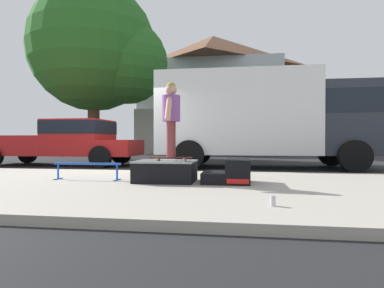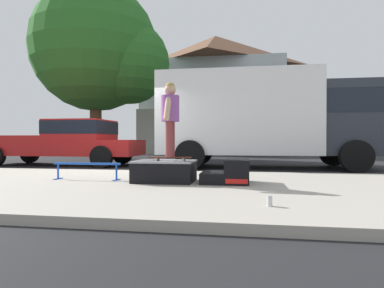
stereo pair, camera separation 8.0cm
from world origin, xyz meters
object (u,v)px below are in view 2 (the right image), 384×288
at_px(skate_box, 165,170).
at_px(soda_can, 270,201).
at_px(kicker_ramp, 230,173).
at_px(skateboard, 170,158).
at_px(skater_kid, 170,113).
at_px(pickup_truck_red, 67,140).
at_px(grind_rail, 87,167).
at_px(street_tree_main, 102,52).
at_px(box_truck, 268,115).

height_order(skate_box, soda_can, skate_box).
height_order(kicker_ramp, skateboard, skateboard).
distance_m(skater_kid, pickup_truck_red, 6.93).
bearing_deg(soda_can, pickup_truck_red, 133.86).
height_order(skateboard, pickup_truck_red, pickup_truck_red).
bearing_deg(soda_can, skater_kid, 129.82).
bearing_deg(skate_box, grind_rail, 177.84).
distance_m(pickup_truck_red, street_tree_main, 5.98).
bearing_deg(street_tree_main, box_truck, -28.55).
height_order(skater_kid, box_truck, box_truck).
height_order(kicker_ramp, pickup_truck_red, pickup_truck_red).
xyz_separation_m(kicker_ramp, pickup_truck_red, (-6.02, 4.83, 0.60)).
xyz_separation_m(skate_box, grind_rail, (-1.60, 0.06, 0.04)).
height_order(skateboard, soda_can, skateboard).
distance_m(skateboard, pickup_truck_red, 6.92).
relative_size(skateboard, pickup_truck_red, 0.14).
distance_m(skate_box, pickup_truck_red, 6.84).
bearing_deg(street_tree_main, soda_can, -57.17).
distance_m(skate_box, street_tree_main, 11.49).
bearing_deg(soda_can, skate_box, 131.27).
bearing_deg(skate_box, skateboard, -13.68).
bearing_deg(kicker_ramp, pickup_truck_red, 141.26).
relative_size(soda_can, box_truck, 0.02).
relative_size(skate_box, box_truck, 0.16).
bearing_deg(kicker_ramp, grind_rail, 178.76).
relative_size(grind_rail, box_truck, 0.20).
bearing_deg(skateboard, skater_kid, -63.43).
height_order(kicker_ramp, skater_kid, skater_kid).
bearing_deg(box_truck, soda_can, -94.04).
height_order(kicker_ramp, box_truck, box_truck).
bearing_deg(street_tree_main, skater_kid, -58.88).
height_order(kicker_ramp, soda_can, kicker_ramp).
bearing_deg(box_truck, grind_rail, -128.81).
relative_size(kicker_ramp, skater_kid, 0.61).
relative_size(skateboard, skater_kid, 0.56).
xyz_separation_m(box_truck, street_tree_main, (-7.56, 4.11, 3.49)).
relative_size(skater_kid, street_tree_main, 0.17).
height_order(skater_kid, pickup_truck_red, skater_kid).
bearing_deg(skater_kid, pickup_truck_red, 135.37).
distance_m(soda_can, pickup_truck_red, 9.51).
distance_m(soda_can, box_truck, 7.03).
bearing_deg(grind_rail, skater_kid, -2.93).
xyz_separation_m(pickup_truck_red, street_tree_main, (-0.50, 4.12, 4.30)).
relative_size(skate_box, street_tree_main, 0.13).
bearing_deg(pickup_truck_red, box_truck, 0.08).
bearing_deg(skater_kid, soda_can, -50.18).
bearing_deg(skateboard, street_tree_main, 121.12).
bearing_deg(grind_rail, skate_box, -2.16).
relative_size(grind_rail, soda_can, 11.06).
relative_size(skater_kid, box_truck, 0.20).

